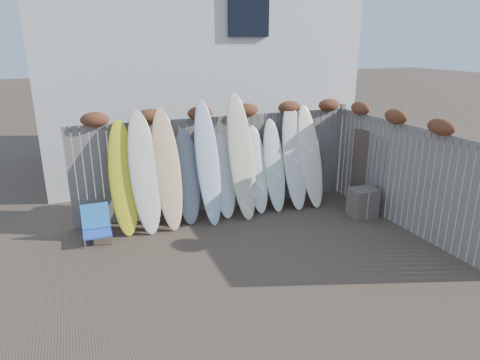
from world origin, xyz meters
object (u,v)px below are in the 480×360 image
object	(u,v)px
beach_chair	(96,225)
wooden_crate	(363,203)
lattice_panel	(373,171)
surfboard_0	(123,178)

from	to	relation	value
beach_chair	wooden_crate	distance (m)	5.25
lattice_panel	surfboard_0	world-z (taller)	surfboard_0
wooden_crate	surfboard_0	distance (m)	4.80
wooden_crate	lattice_panel	world-z (taller)	lattice_panel
beach_chair	wooden_crate	size ratio (longest dim) A/B	1.08
lattice_panel	surfboard_0	size ratio (longest dim) A/B	0.76
beach_chair	wooden_crate	world-z (taller)	beach_chair
wooden_crate	lattice_panel	size ratio (longest dim) A/B	0.36
wooden_crate	surfboard_0	world-z (taller)	surfboard_0
lattice_panel	surfboard_0	distance (m)	5.13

